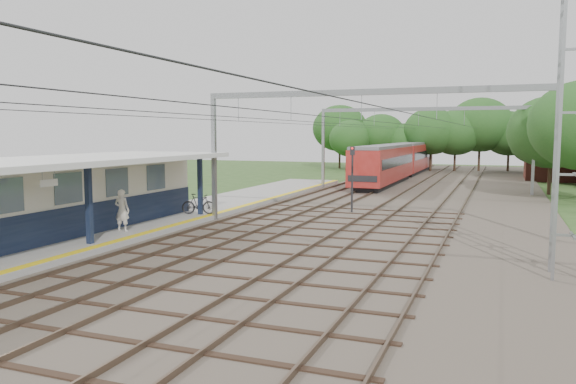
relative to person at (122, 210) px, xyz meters
The scene contains 14 objects.
ground 11.06m from the person, 53.82° to the right, with size 160.00×160.00×0.00m, color #2D4C1E.
ballast_bed 23.63m from the person, 63.63° to the left, with size 18.00×90.00×0.10m, color #473D33.
platform 5.36m from the person, 101.23° to the left, with size 5.00×52.00×0.35m, color gray.
yellow_stripe 5.37m from the person, 76.54° to the left, with size 0.45×52.00×0.01m, color yellow.
station_building 3.12m from the person, 142.17° to the right, with size 3.41×18.00×3.40m.
canopy 3.90m from the person, 114.28° to the right, with size 6.40×20.00×3.44m.
rail_tracks 22.62m from the person, 69.32° to the left, with size 11.80×88.00×0.15m.
catenary_system 19.61m from the person, 59.00° to the left, with size 17.22×88.00×7.00m.
tree_band 49.48m from the person, 77.93° to the left, with size 31.72×30.88×8.82m.
house_far 48.68m from the person, 62.48° to the left, with size 8.00×6.12×8.66m.
person is the anchor object (origin of this frame).
bicycle 6.17m from the person, 85.58° to the left, with size 0.54×1.91×1.15m, color black.
train 40.09m from the person, 81.42° to the left, with size 2.80×34.92×3.69m.
signal_post 14.12m from the person, 56.19° to the left, with size 0.32×0.29×4.07m.
Camera 1 is at (9.74, -12.23, 4.82)m, focal length 35.00 mm.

